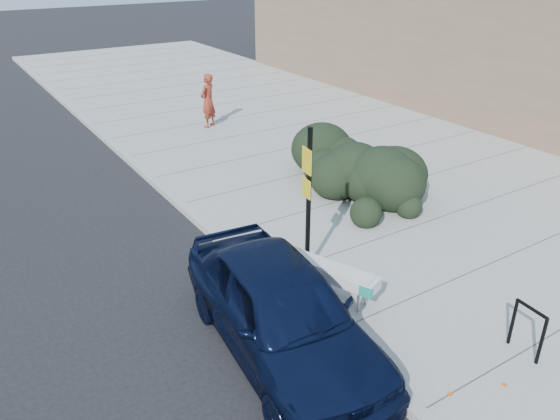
{
  "coord_description": "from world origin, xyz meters",
  "views": [
    {
      "loc": [
        -4.6,
        -5.58,
        5.87
      ],
      "look_at": [
        0.88,
        2.9,
        1.0
      ],
      "focal_mm": 35.0,
      "sensor_mm": 36.0,
      "label": 1
    }
  ],
  "objects_px": {
    "sign_post": "(308,194)",
    "pedestrian": "(208,101)",
    "bench": "(324,270)",
    "sedan_navy": "(282,309)",
    "bike_rack": "(528,326)"
  },
  "relations": [
    {
      "from": "sign_post",
      "to": "bench",
      "type": "bearing_deg",
      "value": -94.85
    },
    {
      "from": "bench",
      "to": "sedan_navy",
      "type": "xyz_separation_m",
      "value": [
        -1.4,
        -0.75,
        0.15
      ]
    },
    {
      "from": "bench",
      "to": "bike_rack",
      "type": "distance_m",
      "value": 3.41
    },
    {
      "from": "sign_post",
      "to": "sedan_navy",
      "type": "distance_m",
      "value": 2.43
    },
    {
      "from": "sign_post",
      "to": "pedestrian",
      "type": "xyz_separation_m",
      "value": [
        2.66,
        9.66,
        -0.71
      ]
    },
    {
      "from": "sedan_navy",
      "to": "pedestrian",
      "type": "xyz_separation_m",
      "value": [
        4.24,
        11.21,
        0.28
      ]
    },
    {
      "from": "sign_post",
      "to": "bike_rack",
      "type": "bearing_deg",
      "value": -60.92
    },
    {
      "from": "sign_post",
      "to": "pedestrian",
      "type": "bearing_deg",
      "value": 82.91
    },
    {
      "from": "pedestrian",
      "to": "sedan_navy",
      "type": "bearing_deg",
      "value": 38.14
    },
    {
      "from": "bench",
      "to": "bike_rack",
      "type": "bearing_deg",
      "value": -82.88
    },
    {
      "from": "bench",
      "to": "pedestrian",
      "type": "relative_size",
      "value": 1.14
    },
    {
      "from": "sign_post",
      "to": "pedestrian",
      "type": "height_order",
      "value": "sign_post"
    },
    {
      "from": "sedan_navy",
      "to": "bench",
      "type": "bearing_deg",
      "value": 34.54
    },
    {
      "from": "bike_rack",
      "to": "sign_post",
      "type": "height_order",
      "value": "sign_post"
    },
    {
      "from": "bench",
      "to": "sign_post",
      "type": "height_order",
      "value": "sign_post"
    }
  ]
}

